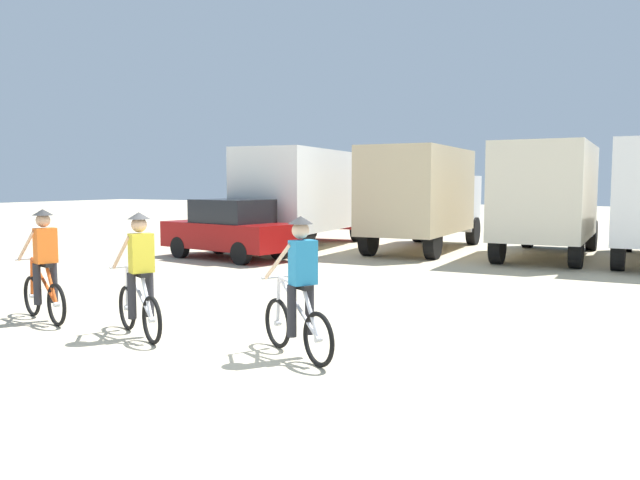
% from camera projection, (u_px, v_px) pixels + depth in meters
% --- Properties ---
extents(ground_plane, '(120.00, 120.00, 0.00)m').
position_uv_depth(ground_plane, '(196.00, 346.00, 8.58)').
color(ground_plane, beige).
extents(box_truck_white_box, '(2.82, 6.89, 3.35)m').
position_uv_depth(box_truck_white_box, '(304.00, 194.00, 21.84)').
color(box_truck_white_box, white).
rests_on(box_truck_white_box, ground).
extents(box_truck_tan_camper, '(2.41, 6.75, 3.35)m').
position_uv_depth(box_truck_tan_camper, '(424.00, 194.00, 20.77)').
color(box_truck_tan_camper, '#CCB78E').
rests_on(box_truck_tan_camper, ground).
extents(box_truck_cream_rv, '(2.46, 6.78, 3.35)m').
position_uv_depth(box_truck_cream_rv, '(549.00, 195.00, 18.82)').
color(box_truck_cream_rv, beige).
rests_on(box_truck_cream_rv, ground).
extents(sedan_parked, '(4.47, 2.58, 1.76)m').
position_uv_depth(sedan_parked, '(230.00, 229.00, 18.46)').
color(sedan_parked, maroon).
rests_on(sedan_parked, ground).
extents(cyclist_orange_shirt, '(1.65, 0.72, 1.82)m').
position_uv_depth(cyclist_orange_shirt, '(44.00, 270.00, 10.07)').
color(cyclist_orange_shirt, black).
rests_on(cyclist_orange_shirt, ground).
extents(cyclist_cowboy_hat, '(1.56, 0.89, 1.82)m').
position_uv_depth(cyclist_cowboy_hat, '(139.00, 280.00, 9.01)').
color(cyclist_cowboy_hat, black).
rests_on(cyclist_cowboy_hat, ground).
extents(cyclist_near_camera, '(1.51, 0.95, 1.82)m').
position_uv_depth(cyclist_near_camera, '(299.00, 292.00, 7.95)').
color(cyclist_near_camera, black).
rests_on(cyclist_near_camera, ground).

